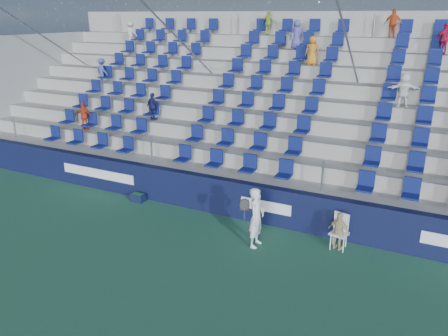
{
  "coord_description": "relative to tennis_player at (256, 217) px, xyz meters",
  "views": [
    {
      "loc": [
        5.64,
        -8.33,
        6.07
      ],
      "look_at": [
        0.2,
        2.8,
        1.7
      ],
      "focal_mm": 35.0,
      "sensor_mm": 36.0,
      "label": 1
    }
  ],
  "objects": [
    {
      "name": "ball_bin",
      "position": [
        -4.78,
        1.04,
        -0.7
      ],
      "size": [
        0.49,
        0.32,
        0.27
      ],
      "color": "#0D1533",
      "rests_on": "ground"
    },
    {
      "name": "tennis_player",
      "position": [
        0.0,
        0.0,
        0.0
      ],
      "size": [
        0.69,
        0.65,
        1.7
      ],
      "color": "silver",
      "rests_on": "ground"
    },
    {
      "name": "line_judge",
      "position": [
        2.09,
        0.79,
        -0.31
      ],
      "size": [
        0.68,
        0.45,
        1.08
      ],
      "primitive_type": "imported",
      "rotation": [
        0.0,
        0.0,
        2.83
      ],
      "color": "tan",
      "rests_on": "ground"
    },
    {
      "name": "ground",
      "position": [
        -1.71,
        -1.71,
        -0.85
      ],
      "size": [
        70.0,
        70.0,
        0.0
      ],
      "primitive_type": "plane",
      "color": "#296146",
      "rests_on": "ground"
    },
    {
      "name": "sponsor_wall",
      "position": [
        -1.71,
        1.44,
        -0.25
      ],
      "size": [
        24.0,
        0.32,
        1.2
      ],
      "color": "#0E1233",
      "rests_on": "ground"
    },
    {
      "name": "grandstand",
      "position": [
        -1.71,
        6.53,
        1.28
      ],
      "size": [
        24.0,
        8.17,
        6.63
      ],
      "color": "gray",
      "rests_on": "ground"
    },
    {
      "name": "line_judge_chair",
      "position": [
        2.09,
        0.94,
        -0.29
      ],
      "size": [
        0.52,
        0.53,
        0.98
      ],
      "color": "white",
      "rests_on": "ground"
    }
  ]
}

